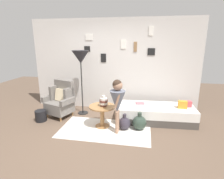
# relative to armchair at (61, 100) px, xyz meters

# --- Properties ---
(ground_plane) EXTENTS (12.00, 12.00, 0.00)m
(ground_plane) POSITION_rel_armchair_xyz_m (1.28, -1.10, -0.44)
(ground_plane) COLOR brown
(gallery_wall) EXTENTS (4.80, 0.12, 2.60)m
(gallery_wall) POSITION_rel_armchair_xyz_m (1.28, 0.85, 0.86)
(gallery_wall) COLOR silver
(gallery_wall) RESTS_ON ground
(rug) EXTENTS (2.06, 1.13, 0.01)m
(rug) POSITION_rel_armchair_xyz_m (1.35, -0.60, -0.43)
(rug) COLOR silver
(rug) RESTS_ON ground
(armchair) EXTENTS (0.87, 0.76, 0.97)m
(armchair) POSITION_rel_armchair_xyz_m (0.00, 0.00, 0.00)
(armchair) COLOR tan
(armchair) RESTS_ON ground
(daybed) EXTENTS (1.94, 0.90, 0.40)m
(daybed) POSITION_rel_armchair_xyz_m (2.50, 0.11, -0.24)
(daybed) COLOR #4C4742
(daybed) RESTS_ON ground
(pillow_head) EXTENTS (0.20, 0.15, 0.15)m
(pillow_head) POSITION_rel_armchair_xyz_m (3.26, 0.21, 0.03)
(pillow_head) COLOR #D64C56
(pillow_head) RESTS_ON daybed
(pillow_mid) EXTENTS (0.21, 0.13, 0.18)m
(pillow_mid) POSITION_rel_armchair_xyz_m (3.12, 0.08, 0.05)
(pillow_mid) COLOR orange
(pillow_mid) RESTS_ON daybed
(side_table) EXTENTS (0.61, 0.61, 0.52)m
(side_table) POSITION_rel_armchair_xyz_m (1.25, -0.45, -0.06)
(side_table) COLOR #9E7042
(side_table) RESTS_ON ground
(vase_striped) EXTENTS (0.20, 0.20, 0.25)m
(vase_striped) POSITION_rel_armchair_xyz_m (1.28, -0.45, 0.19)
(vase_striped) COLOR brown
(vase_striped) RESTS_ON side_table
(floor_lamp) EXTENTS (0.45, 0.45, 1.75)m
(floor_lamp) POSITION_rel_armchair_xyz_m (0.51, 0.26, 1.09)
(floor_lamp) COLOR black
(floor_lamp) RESTS_ON ground
(person_child) EXTENTS (0.34, 0.34, 1.21)m
(person_child) POSITION_rel_armchair_xyz_m (1.64, -0.67, 0.34)
(person_child) COLOR #A37A60
(person_child) RESTS_ON ground
(book_on_daybed) EXTENTS (0.25, 0.20, 0.03)m
(book_on_daybed) POSITION_rel_armchair_xyz_m (2.10, 0.22, -0.02)
(book_on_daybed) COLOR #AD6873
(book_on_daybed) RESTS_ON daybed
(demijohn_near) EXTENTS (0.29, 0.29, 0.38)m
(demijohn_near) POSITION_rel_armchair_xyz_m (1.78, -0.49, -0.29)
(demijohn_near) COLOR #332D38
(demijohn_near) RESTS_ON ground
(demijohn_far) EXTENTS (0.33, 0.33, 0.41)m
(demijohn_far) POSITION_rel_armchair_xyz_m (2.12, -0.43, -0.27)
(demijohn_far) COLOR #2D3D33
(demijohn_far) RESTS_ON ground
(magazine_basket) EXTENTS (0.28, 0.28, 0.28)m
(magazine_basket) POSITION_rel_armchair_xyz_m (-0.37, -0.42, -0.30)
(magazine_basket) COLOR black
(magazine_basket) RESTS_ON ground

